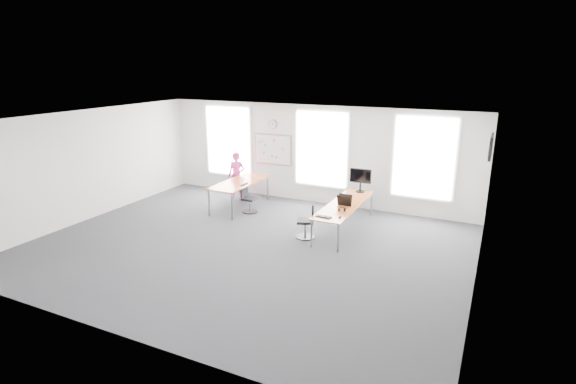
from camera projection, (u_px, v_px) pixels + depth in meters
The scene contains 24 objects.
floor at pixel (247, 247), 10.65m from camera, with size 10.00×10.00×0.00m, color #27262B.
ceiling at pixel (244, 120), 9.82m from camera, with size 10.00×10.00×0.00m, color white.
wall_back at pixel (313, 155), 13.70m from camera, with size 10.00×10.00×0.00m, color white.
wall_front at pixel (110, 249), 6.77m from camera, with size 10.00×10.00×0.00m, color white.
wall_left at pixel (88, 165), 12.31m from camera, with size 10.00×10.00×0.00m, color white.
wall_right at pixel (482, 217), 8.17m from camera, with size 10.00×10.00×0.00m, color white.
window_left at pixel (229, 141), 14.86m from camera, with size 1.60×0.06×2.20m, color white.
window_mid at pixel (322, 149), 13.50m from camera, with size 1.60×0.06×2.20m, color white.
window_right at pixel (424, 158), 12.26m from camera, with size 1.60×0.06×2.20m, color white.
desk_right at pixel (345, 206), 11.53m from camera, with size 0.78×2.93×0.71m.
desk_left at pixel (240, 184), 13.32m from camera, with size 0.88×2.21×0.81m.
chair_right at pixel (307, 223), 11.11m from camera, with size 0.52×0.52×0.90m.
chair_left at pixel (248, 200), 13.03m from camera, with size 0.45×0.45×0.84m.
person at pixel (237, 176), 14.21m from camera, with size 0.55×0.36×1.50m, color #C32C7E.
whiteboard at pixel (273, 149), 14.22m from camera, with size 1.20×0.03×0.90m, color silver.
wall_clock at pixel (273, 124), 14.00m from camera, with size 0.30×0.30×0.04m, color gray.
tv at pixel (491, 147), 10.57m from camera, with size 0.06×0.90×0.55m, color black.
keyboard at pixel (324, 217), 10.54m from camera, with size 0.40×0.14×0.02m, color black.
mouse at pixel (340, 217), 10.50m from camera, with size 0.07×0.11×0.04m, color black.
lens_cap at pixel (335, 214), 10.75m from camera, with size 0.06×0.06×0.01m, color black.
headphones at pixel (342, 209), 10.94m from camera, with size 0.18×0.09×0.10m.
laptop_sleeve at pixel (345, 200), 11.33m from camera, with size 0.36×0.21×0.29m.
paper_stack at pixel (346, 198), 11.81m from camera, with size 0.29×0.22×0.10m, color beige.
monitor at pixel (360, 178), 12.47m from camera, with size 0.60×0.24×0.67m.
Camera 1 is at (5.13, -8.49, 4.21)m, focal length 28.00 mm.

